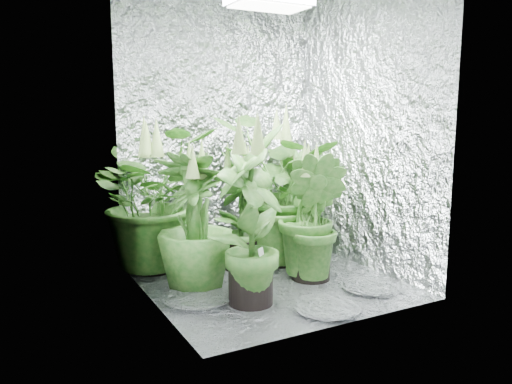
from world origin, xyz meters
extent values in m
plane|color=silver|center=(0.00, 0.00, 0.00)|extent=(1.60, 1.60, 0.00)
cube|color=silver|center=(0.00, 0.80, 1.00)|extent=(1.60, 0.02, 2.00)
cube|color=silver|center=(0.00, -0.80, 1.00)|extent=(1.60, 0.02, 2.00)
cube|color=silver|center=(-0.80, 0.00, 1.00)|extent=(0.02, 1.60, 2.00)
cube|color=silver|center=(0.80, 0.00, 1.00)|extent=(0.02, 1.60, 2.00)
cube|color=white|center=(0.00, 0.00, 1.79)|extent=(0.46, 0.26, 0.01)
cylinder|color=black|center=(-0.62, 0.60, 0.14)|extent=(0.32, 0.32, 0.29)
cylinder|color=#453013|center=(-0.62, 0.60, 0.27)|extent=(0.30, 0.30, 0.03)
imported|color=#124911|center=(-0.62, 0.60, 0.54)|extent=(1.15, 1.15, 1.00)
cone|color=olive|center=(-0.62, 0.60, 0.97)|extent=(0.10, 0.10, 0.29)
cylinder|color=black|center=(-0.04, 0.34, 0.11)|extent=(0.25, 0.25, 0.22)
cylinder|color=#453013|center=(-0.04, 0.34, 0.21)|extent=(0.23, 0.23, 0.03)
imported|color=#124911|center=(-0.04, 0.34, 0.44)|extent=(0.62, 0.62, 0.83)
cone|color=olive|center=(-0.04, 0.34, 0.80)|extent=(0.08, 0.08, 0.22)
cylinder|color=black|center=(0.64, 0.64, 0.11)|extent=(0.25, 0.25, 0.22)
cylinder|color=#453013|center=(0.64, 0.64, 0.21)|extent=(0.23, 0.23, 0.03)
imported|color=#124911|center=(0.64, 0.64, 0.43)|extent=(0.54, 0.54, 0.81)
cone|color=olive|center=(0.64, 0.64, 0.78)|extent=(0.08, 0.08, 0.22)
cylinder|color=black|center=(-0.50, 0.06, 0.12)|extent=(0.28, 0.28, 0.25)
cylinder|color=#453013|center=(-0.50, 0.06, 0.23)|extent=(0.26, 0.26, 0.03)
imported|color=#124911|center=(-0.50, 0.06, 0.47)|extent=(0.70, 0.70, 0.88)
cone|color=olive|center=(-0.50, 0.06, 0.85)|extent=(0.09, 0.09, 0.25)
cylinder|color=black|center=(0.30, 0.31, 0.13)|extent=(0.30, 0.30, 0.27)
cylinder|color=#453013|center=(0.30, 0.31, 0.25)|extent=(0.27, 0.27, 0.03)
imported|color=#124911|center=(0.30, 0.31, 0.57)|extent=(1.29, 1.29, 1.08)
cone|color=olive|center=(0.30, 0.31, 1.05)|extent=(0.10, 0.10, 0.27)
cylinder|color=black|center=(-0.29, -0.30, 0.12)|extent=(0.27, 0.27, 0.24)
cylinder|color=#453013|center=(-0.29, -0.30, 0.22)|extent=(0.25, 0.25, 0.03)
imported|color=#124911|center=(-0.29, -0.30, 0.55)|extent=(0.72, 0.72, 1.04)
cone|color=olive|center=(-0.29, -0.30, 1.02)|extent=(0.09, 0.09, 0.24)
cylinder|color=black|center=(0.28, -0.10, 0.12)|extent=(0.26, 0.26, 0.23)
cylinder|color=#453013|center=(0.28, -0.10, 0.22)|extent=(0.24, 0.24, 0.03)
imported|color=#124911|center=(0.28, -0.10, 0.46)|extent=(0.64, 0.64, 0.86)
cone|color=olive|center=(0.28, -0.10, 0.83)|extent=(0.08, 0.08, 0.23)
cylinder|color=black|center=(0.64, 0.62, 0.04)|extent=(0.13, 0.13, 0.07)
cylinder|color=black|center=(0.64, 0.62, 0.18)|extent=(0.11, 0.11, 0.09)
cylinder|color=#4C4C51|center=(0.59, 0.61, 0.18)|extent=(0.08, 0.27, 0.28)
torus|color=#4C4C51|center=(0.59, 0.61, 0.18)|extent=(0.08, 0.28, 0.29)
cube|color=white|center=(-0.23, -0.33, 0.30)|extent=(0.06, 0.05, 0.08)
camera|label=1|loc=(-1.60, -2.83, 1.14)|focal=35.00mm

